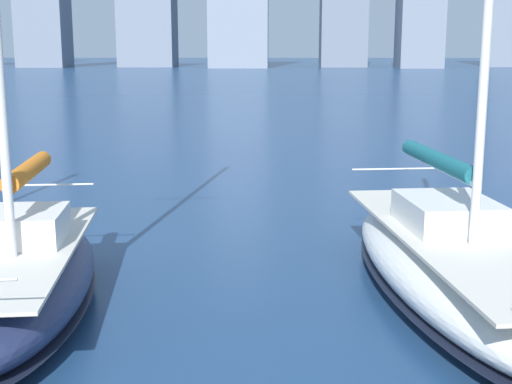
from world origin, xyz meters
TOP-DOWN VIEW (x-y plane):
  - sailboat_teal at (-3.69, -6.93)m, footprint 3.82×9.69m
  - sailboat_orange at (3.94, -5.91)m, footprint 3.12×7.24m

SIDE VIEW (x-z plane):
  - sailboat_teal at x=-3.69m, z-range -4.12..5.56m
  - sailboat_orange at x=3.94m, z-range -5.20..6.71m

